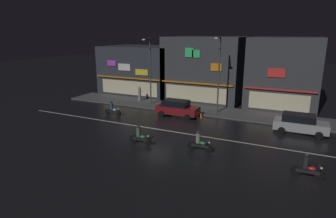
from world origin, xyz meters
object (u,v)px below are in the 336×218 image
object	(u,v)px
traffic_cone	(201,115)
pedestrian_on_sidewalk	(140,94)
motorcycle_opposite_lane	(307,168)
streetlamp_mid	(218,69)
parked_car_near_kerb	(177,108)
motorcycle_trailing_far	(113,109)
parked_car_trailing	(300,123)
streetlamp_west	(149,66)
motorcycle_following	(140,136)
motorcycle_lead	(199,142)

from	to	relation	value
traffic_cone	pedestrian_on_sidewalk	bearing A→B (deg)	160.28
motorcycle_opposite_lane	traffic_cone	bearing A→B (deg)	-41.49
streetlamp_mid	parked_car_near_kerb	bearing A→B (deg)	-143.79
motorcycle_opposite_lane	motorcycle_trailing_far	distance (m)	19.25
parked_car_trailing	traffic_cone	distance (m)	9.15
streetlamp_west	streetlamp_mid	xyz separation A→B (m)	(8.26, -0.45, 0.11)
motorcycle_following	motorcycle_lead	bearing A→B (deg)	-166.53
streetlamp_mid	parked_car_near_kerb	distance (m)	5.72
motorcycle_lead	streetlamp_mid	bearing A→B (deg)	-78.38
parked_car_trailing	pedestrian_on_sidewalk	bearing A→B (deg)	-12.34
parked_car_near_kerb	motorcycle_trailing_far	bearing A→B (deg)	22.83
motorcycle_lead	traffic_cone	bearing A→B (deg)	-69.19
motorcycle_lead	motorcycle_following	bearing A→B (deg)	11.56
motorcycle_trailing_far	parked_car_near_kerb	bearing A→B (deg)	14.56
motorcycle_trailing_far	motorcycle_opposite_lane	bearing A→B (deg)	-26.24
motorcycle_lead	motorcycle_opposite_lane	size ratio (longest dim) A/B	1.00
parked_car_trailing	motorcycle_lead	xyz separation A→B (m)	(-6.45, -7.26, -0.24)
pedestrian_on_sidewalk	motorcycle_following	bearing A→B (deg)	174.20
streetlamp_mid	pedestrian_on_sidewalk	size ratio (longest dim) A/B	4.28
motorcycle_trailing_far	traffic_cone	distance (m)	9.12
streetlamp_west	parked_car_trailing	bearing A→B (deg)	-11.10
parked_car_trailing	motorcycle_trailing_far	distance (m)	17.84
streetlamp_west	pedestrian_on_sidewalk	bearing A→B (deg)	157.55
motorcycle_lead	motorcycle_trailing_far	distance (m)	12.25
pedestrian_on_sidewalk	motorcycle_lead	distance (m)	16.29
parked_car_trailing	motorcycle_following	world-z (taller)	parked_car_trailing
streetlamp_mid	parked_car_near_kerb	xyz separation A→B (m)	(-3.43, -2.51, -3.84)
parked_car_near_kerb	motorcycle_opposite_lane	size ratio (longest dim) A/B	2.26
streetlamp_west	motorcycle_opposite_lane	distance (m)	20.87
parked_car_near_kerb	traffic_cone	world-z (taller)	parked_car_near_kerb
streetlamp_mid	parked_car_trailing	world-z (taller)	streetlamp_mid
motorcycle_trailing_far	motorcycle_following	bearing A→B (deg)	-48.48
parked_car_trailing	traffic_cone	world-z (taller)	parked_car_trailing
pedestrian_on_sidewalk	motorcycle_trailing_far	bearing A→B (deg)	148.08
parked_car_trailing	motorcycle_lead	size ratio (longest dim) A/B	2.26
streetlamp_mid	motorcycle_lead	world-z (taller)	streetlamp_mid
motorcycle_lead	traffic_cone	world-z (taller)	motorcycle_lead
parked_car_near_kerb	parked_car_trailing	world-z (taller)	same
motorcycle_lead	streetlamp_west	bearing A→B (deg)	-44.21
parked_car_trailing	motorcycle_following	bearing A→B (deg)	35.95
traffic_cone	streetlamp_mid	bearing A→B (deg)	63.18
motorcycle_opposite_lane	traffic_cone	world-z (taller)	motorcycle_opposite_lane
traffic_cone	parked_car_near_kerb	bearing A→B (deg)	-168.86
pedestrian_on_sidewalk	motorcycle_lead	xyz separation A→B (m)	(11.78, -11.24, -0.36)
streetlamp_west	pedestrian_on_sidewalk	distance (m)	4.15
parked_car_near_kerb	motorcycle_lead	distance (m)	9.04
parked_car_near_kerb	traffic_cone	size ratio (longest dim) A/B	7.82
parked_car_trailing	motorcycle_opposite_lane	bearing A→B (deg)	94.34
pedestrian_on_sidewalk	traffic_cone	distance (m)	9.72
motorcycle_following	motorcycle_trailing_far	xyz separation A→B (m)	(-6.66, 5.63, 0.00)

